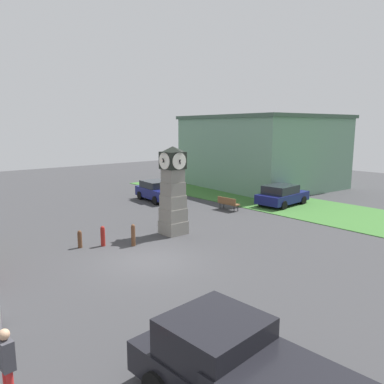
# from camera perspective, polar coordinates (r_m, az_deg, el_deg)

# --- Properties ---
(ground_plane) EXTENTS (78.88, 78.88, 0.00)m
(ground_plane) POSITION_cam_1_polar(r_m,az_deg,el_deg) (16.41, -6.62, -10.38)
(ground_plane) COLOR #38383A
(clock_tower) EXTENTS (1.36, 1.38, 4.68)m
(clock_tower) POSITION_cam_1_polar(r_m,az_deg,el_deg) (19.79, -2.91, -0.07)
(clock_tower) COLOR gray
(clock_tower) RESTS_ON ground_plane
(bollard_near_tower) EXTENTS (0.20, 0.20, 0.85)m
(bollard_near_tower) POSITION_cam_1_polar(r_m,az_deg,el_deg) (18.64, -16.72, -6.86)
(bollard_near_tower) COLOR brown
(bollard_near_tower) RESTS_ON ground_plane
(bollard_mid_row) EXTENTS (0.21, 0.21, 0.99)m
(bollard_mid_row) POSITION_cam_1_polar(r_m,az_deg,el_deg) (18.60, -13.43, -6.52)
(bollard_mid_row) COLOR maroon
(bollard_mid_row) RESTS_ON ground_plane
(bollard_far_row) EXTENTS (0.20, 0.20, 1.08)m
(bollard_far_row) POSITION_cam_1_polar(r_m,az_deg,el_deg) (18.31, -8.95, -6.48)
(bollard_far_row) COLOR brown
(bollard_far_row) RESTS_ON ground_plane
(car_far_lot) EXTENTS (4.14, 2.30, 1.51)m
(car_far_lot) POSITION_cam_1_polar(r_m,az_deg,el_deg) (29.16, -5.35, 0.21)
(car_far_lot) COLOR navy
(car_far_lot) RESTS_ON ground_plane
(car_silver_hatch) EXTENTS (2.29, 4.35, 1.52)m
(car_silver_hatch) POSITION_cam_1_polar(r_m,az_deg,el_deg) (27.98, 13.54, -0.45)
(car_silver_hatch) COLOR navy
(car_silver_hatch) RESTS_ON ground_plane
(pickup_truck) EXTENTS (5.28, 2.44, 1.85)m
(pickup_truck) POSITION_cam_1_polar(r_m,az_deg,el_deg) (8.03, 8.58, -26.47)
(pickup_truck) COLOR black
(pickup_truck) RESTS_ON ground_plane
(bench) EXTENTS (1.62, 0.61, 0.90)m
(bench) POSITION_cam_1_polar(r_m,az_deg,el_deg) (25.82, 5.52, -1.63)
(bench) COLOR brown
(bench) RESTS_ON ground_plane
(pedestrian_near_bench) EXTENTS (0.42, 0.28, 1.71)m
(pedestrian_near_bench) POSITION_cam_1_polar(r_m,az_deg,el_deg) (9.11, -26.43, -22.24)
(pedestrian_near_bench) COLOR red
(pedestrian_near_bench) RESTS_ON ground_plane
(warehouse_blue_far) EXTENTS (14.06, 12.22, 6.71)m
(warehouse_blue_far) POSITION_cam_1_polar(r_m,az_deg,el_deg) (36.92, 10.47, 6.17)
(warehouse_blue_far) COLOR gray
(warehouse_blue_far) RESTS_ON ground_plane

